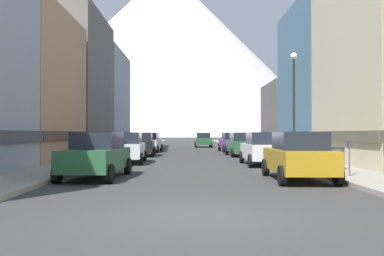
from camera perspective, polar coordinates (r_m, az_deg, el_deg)
The scene contains 24 objects.
ground_plane at distance 9.00m, azimuth 1.09°, elevation -11.88°, with size 400.00×400.00×0.00m, color #353535.
sidewalk_left at distance 44.26m, azimuth -8.33°, elevation -2.84°, with size 2.50×100.00×0.15m, color gray.
sidewalk_right at distance 44.33m, azimuth 7.91°, elevation -2.84°, with size 2.50×100.00×0.15m, color gray.
storefront_left_1 at distance 27.64m, azimuth -24.42°, elevation 4.82°, with size 8.11×9.10×9.06m.
storefront_left_2 at distance 37.06m, azimuth -16.75°, elevation 5.44°, with size 6.41×10.42×11.73m.
storefront_left_3 at distance 48.09m, azimuth -13.80°, elevation 3.45°, with size 7.83×11.41×10.75m.
storefront_right_2 at distance 33.20m, azimuth 18.51°, elevation 5.81°, with size 6.35×9.73×11.32m.
storefront_right_3 at distance 42.26m, azimuth 15.96°, elevation 1.27°, with size 8.78×8.06×6.59m.
car_left_0 at distance 16.60m, azimuth -12.89°, elevation -3.59°, with size 2.24×4.48×1.78m.
car_left_1 at distance 24.44m, azimuth -8.89°, elevation -2.66°, with size 2.21×4.47×1.78m.
car_left_2 at distance 31.93m, azimuth -6.92°, elevation -2.20°, with size 2.24×4.48×1.78m.
car_left_3 at distance 38.36m, azimuth -5.85°, elevation -1.95°, with size 2.24×4.48×1.78m.
car_right_0 at distance 15.86m, azimuth 14.29°, elevation -3.73°, with size 2.13×4.43×1.78m.
car_right_1 at distance 22.94m, azimuth 9.65°, elevation -2.79°, with size 2.09×4.42×1.78m.
car_right_2 at distance 31.77m, azimuth 6.80°, elevation -2.21°, with size 2.22×4.47×1.78m.
car_right_3 at distance 39.19m, azimuth 5.41°, elevation -1.92°, with size 2.26×4.49×1.78m.
car_driving_0 at distance 51.34m, azimuth 1.53°, elevation -1.63°, with size 2.06×4.40×1.78m.
parking_meter_near at distance 16.62m, azimuth 20.66°, elevation -3.17°, with size 0.14×0.10×1.33m.
trash_bin_right at distance 19.54m, azimuth 19.25°, elevation -3.88°, with size 0.59×0.59×0.98m.
potted_plant_0 at distance 26.91m, azimuth 15.12°, elevation -2.81°, with size 0.71×0.71×1.04m.
pedestrian_0 at distance 26.06m, azimuth 13.93°, elevation -2.56°, with size 0.36×0.36×1.60m.
pedestrian_1 at distance 27.60m, azimuth -13.10°, elevation -2.40°, with size 0.36×0.36×1.65m.
streetlamp_right at distance 22.84m, azimuth 13.71°, elevation 4.96°, with size 0.36×0.36×5.86m.
mountain_backdrop at distance 274.26m, azimuth -3.53°, elevation 10.35°, with size 208.78×208.78×108.47m, color silver.
Camera 1 is at (-0.25, -8.82, 1.75)m, focal length 39.13 mm.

